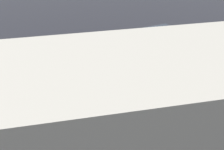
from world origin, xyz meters
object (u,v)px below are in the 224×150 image
moving_hatchback (150,52)px  fire_hydrant (79,109)px  pedestrian (57,101)px  sign_post (63,103)px

moving_hatchback → fire_hydrant: 5.18m
fire_hydrant → pedestrian: size_ratio=0.50×
moving_hatchback → fire_hydrant: moving_hatchback is taller
pedestrian → sign_post: sign_post is taller
pedestrian → sign_post: 1.27m
pedestrian → fire_hydrant: bearing=-172.8°
fire_hydrant → sign_post: size_ratio=0.33×
moving_hatchback → pedestrian: size_ratio=2.59×
pedestrian → sign_post: size_ratio=0.68×
moving_hatchback → pedestrian: moving_hatchback is taller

